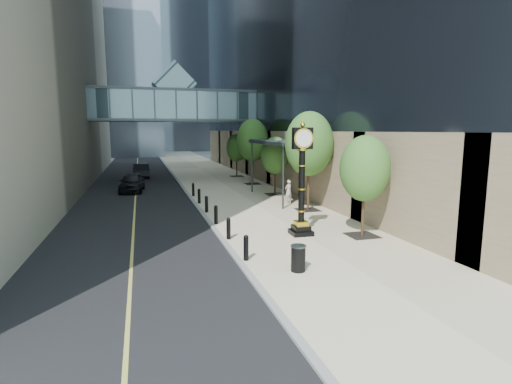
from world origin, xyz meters
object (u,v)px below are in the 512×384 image
(pedestrian, at_px, (288,191))
(trash_bin, at_px, (298,259))
(car_near, at_px, (132,182))
(car_far, at_px, (141,171))
(street_clock, at_px, (302,187))

(pedestrian, bearing_deg, trash_bin, 48.51)
(car_near, xyz_separation_m, car_far, (0.75, 10.11, -0.02))
(car_near, height_order, car_far, car_near)
(street_clock, relative_size, car_far, 1.18)
(car_far, bearing_deg, trash_bin, 96.98)
(car_near, distance_m, car_far, 10.14)
(street_clock, relative_size, pedestrian, 3.26)
(pedestrian, height_order, car_far, pedestrian)
(street_clock, distance_m, trash_bin, 5.47)
(street_clock, distance_m, car_near, 18.89)
(car_near, bearing_deg, trash_bin, -69.04)
(pedestrian, bearing_deg, car_near, -62.35)
(car_near, relative_size, car_far, 0.99)
(car_near, bearing_deg, street_clock, -59.11)
(pedestrian, xyz_separation_m, car_far, (-9.78, 18.99, -0.11))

